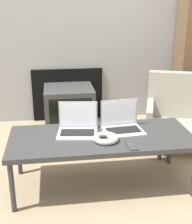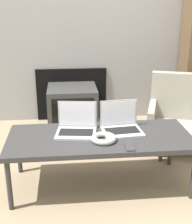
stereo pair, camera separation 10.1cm
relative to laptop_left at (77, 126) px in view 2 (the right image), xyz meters
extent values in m
plane|color=#998466|center=(0.17, -0.31, -0.46)|extent=(14.00, 14.00, 0.00)
cube|color=#999999|center=(0.17, 1.42, 0.84)|extent=(7.00, 0.06, 2.60)
cube|color=black|center=(0.00, 1.38, -0.15)|extent=(0.83, 0.03, 0.62)
cube|color=#333333|center=(0.17, -0.09, -0.07)|extent=(1.38, 0.58, 0.04)
cylinder|color=#333333|center=(-0.48, -0.34, -0.27)|extent=(0.04, 0.04, 0.38)
cylinder|color=#333333|center=(-0.48, 0.16, -0.27)|extent=(0.04, 0.04, 0.38)
cylinder|color=#333333|center=(0.82, 0.16, -0.27)|extent=(0.04, 0.04, 0.38)
cube|color=#B2B2B7|center=(-0.01, -0.04, -0.04)|extent=(0.33, 0.28, 0.02)
cube|color=black|center=(-0.01, -0.04, -0.03)|extent=(0.27, 0.17, 0.00)
cube|color=#B2B2B7|center=(0.01, 0.08, 0.07)|extent=(0.30, 0.05, 0.21)
cube|color=white|center=(0.01, 0.07, 0.07)|extent=(0.27, 0.04, 0.19)
cube|color=#B2B2B7|center=(0.35, -0.04, -0.04)|extent=(0.32, 0.27, 0.02)
cube|color=black|center=(0.35, -0.04, -0.03)|extent=(0.27, 0.16, 0.00)
cube|color=#B2B2B7|center=(0.34, 0.08, 0.07)|extent=(0.30, 0.03, 0.21)
cube|color=white|center=(0.34, 0.07, 0.07)|extent=(0.28, 0.03, 0.19)
torus|color=beige|center=(0.19, -0.18, -0.03)|extent=(0.18, 0.18, 0.04)
cube|color=#333338|center=(0.35, -0.29, -0.04)|extent=(0.06, 0.15, 0.01)
cube|color=#383838|center=(0.00, 1.12, -0.23)|extent=(0.54, 0.51, 0.47)
cube|color=black|center=(0.00, 0.86, -0.23)|extent=(0.44, 0.01, 0.37)
cube|color=gray|center=(1.05, 0.47, -0.28)|extent=(0.83, 0.77, 0.08)
cube|color=gray|center=(1.12, 0.70, 0.00)|extent=(0.67, 0.31, 0.47)
cube|color=gray|center=(0.76, 0.57, -0.14)|extent=(0.23, 0.52, 0.20)
cylinder|color=#4C3828|center=(0.76, 0.23, -0.39)|extent=(0.04, 0.04, 0.14)
cylinder|color=#4C3828|center=(0.76, 0.71, -0.39)|extent=(0.04, 0.04, 0.14)
camera|label=1|loc=(-0.17, -2.20, 0.92)|focal=50.00mm
camera|label=2|loc=(-0.07, -2.21, 0.92)|focal=50.00mm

